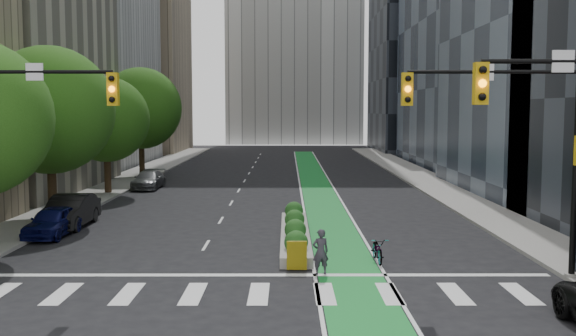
{
  "coord_description": "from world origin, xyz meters",
  "views": [
    {
      "loc": [
        0.87,
        -20.11,
        5.61
      ],
      "look_at": [
        0.9,
        8.38,
        3.0
      ],
      "focal_mm": 40.0,
      "sensor_mm": 36.0,
      "label": 1
    }
  ],
  "objects_px": {
    "bicycle": "(378,250)",
    "parked_car_left_mid": "(70,211)",
    "parked_car_left_far": "(149,180)",
    "median_planter": "(295,232)",
    "cyclist": "(321,252)",
    "parked_car_left_near": "(53,222)"
  },
  "relations": [
    {
      "from": "bicycle",
      "to": "parked_car_left_near",
      "type": "bearing_deg",
      "value": 158.65
    },
    {
      "from": "parked_car_left_mid",
      "to": "parked_car_left_far",
      "type": "height_order",
      "value": "parked_car_left_mid"
    },
    {
      "from": "bicycle",
      "to": "cyclist",
      "type": "distance_m",
      "value": 2.87
    },
    {
      "from": "parked_car_left_near",
      "to": "parked_car_left_mid",
      "type": "bearing_deg",
      "value": 92.76
    },
    {
      "from": "median_planter",
      "to": "cyclist",
      "type": "relative_size",
      "value": 6.51
    },
    {
      "from": "bicycle",
      "to": "parked_car_left_far",
      "type": "bearing_deg",
      "value": 118.83
    },
    {
      "from": "parked_car_left_mid",
      "to": "parked_car_left_far",
      "type": "distance_m",
      "value": 15.01
    },
    {
      "from": "bicycle",
      "to": "median_planter",
      "type": "bearing_deg",
      "value": 125.33
    },
    {
      "from": "median_planter",
      "to": "cyclist",
      "type": "bearing_deg",
      "value": -82.06
    },
    {
      "from": "median_planter",
      "to": "cyclist",
      "type": "xyz_separation_m",
      "value": [
        0.8,
        -5.73,
        0.42
      ]
    },
    {
      "from": "bicycle",
      "to": "parked_car_left_near",
      "type": "xyz_separation_m",
      "value": [
        -13.7,
        4.77,
        0.21
      ]
    },
    {
      "from": "cyclist",
      "to": "parked_car_left_far",
      "type": "height_order",
      "value": "cyclist"
    },
    {
      "from": "median_planter",
      "to": "parked_car_left_near",
      "type": "bearing_deg",
      "value": 175.41
    },
    {
      "from": "cyclist",
      "to": "parked_car_left_far",
      "type": "bearing_deg",
      "value": -80.36
    },
    {
      "from": "parked_car_left_near",
      "to": "parked_car_left_far",
      "type": "height_order",
      "value": "parked_car_left_near"
    },
    {
      "from": "median_planter",
      "to": "parked_car_left_near",
      "type": "distance_m",
      "value": 10.74
    },
    {
      "from": "parked_car_left_near",
      "to": "parked_car_left_far",
      "type": "xyz_separation_m",
      "value": [
        0.51,
        17.18,
        -0.03
      ]
    },
    {
      "from": "bicycle",
      "to": "parked_car_left_mid",
      "type": "height_order",
      "value": "parked_car_left_mid"
    },
    {
      "from": "parked_car_left_near",
      "to": "bicycle",
      "type": "bearing_deg",
      "value": -16.44
    },
    {
      "from": "bicycle",
      "to": "parked_car_left_far",
      "type": "xyz_separation_m",
      "value": [
        -13.19,
        21.96,
        0.18
      ]
    },
    {
      "from": "parked_car_left_far",
      "to": "parked_car_left_mid",
      "type": "bearing_deg",
      "value": -90.85
    },
    {
      "from": "cyclist",
      "to": "parked_car_left_far",
      "type": "distance_m",
      "value": 26.19
    }
  ]
}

